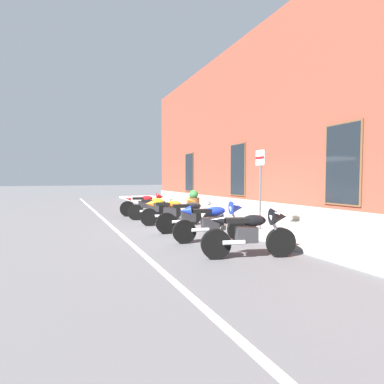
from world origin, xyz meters
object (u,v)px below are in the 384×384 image
Objects in this scene: motorcycle_red_sport at (146,203)px; barrel_planter at (194,203)px; motorcycle_blue_sport at (215,220)px; motorcycle_yellow_naked at (155,208)px; parking_sign at (260,178)px; motorcycle_black_naked at (190,217)px; motorcycle_orange_sport at (174,210)px; motorcycle_black_sport at (253,231)px.

barrel_planter is (1.04, 1.84, 0.04)m from motorcycle_red_sport.
motorcycle_blue_sport reaches higher than motorcycle_red_sport.
parking_sign is at bearing 25.45° from motorcycle_yellow_naked.
motorcycle_blue_sport reaches higher than motorcycle_yellow_naked.
motorcycle_red_sport is at bearing -178.42° from motorcycle_black_naked.
motorcycle_orange_sport is 1.02× the size of motorcycle_blue_sport.
motorcycle_red_sport is 0.89× the size of parking_sign.
motorcycle_black_sport is at bearing 0.76° from motorcycle_red_sport.
motorcycle_black_naked is at bearing -120.69° from parking_sign.
motorcycle_black_sport is at bearing -2.35° from motorcycle_blue_sport.
motorcycle_yellow_naked is 1.05× the size of motorcycle_black_sport.
motorcycle_blue_sport reaches higher than motorcycle_orange_sport.
motorcycle_black_sport is 0.81× the size of parking_sign.
motorcycle_yellow_naked is 3.02m from motorcycle_black_naked.
motorcycle_red_sport reaches higher than motorcycle_black_naked.
motorcycle_black_sport is (3.06, -0.02, 0.07)m from motorcycle_black_naked.
motorcycle_black_sport is at bearing -42.38° from parking_sign.
motorcycle_black_sport is at bearing 1.16° from motorcycle_yellow_naked.
motorcycle_black_naked is 1.01× the size of motorcycle_blue_sport.
motorcycle_black_naked reaches higher than motorcycle_yellow_naked.
motorcycle_red_sport reaches higher than motorcycle_orange_sport.
motorcycle_red_sport is at bearing -178.35° from motorcycle_blue_sport.
parking_sign is at bearing 137.62° from motorcycle_black_sport.
motorcycle_yellow_naked is at bearing -154.55° from parking_sign.
motorcycle_black_naked is 1.42m from motorcycle_blue_sport.
motorcycle_orange_sport is 0.88× the size of parking_sign.
motorcycle_black_naked is at bearing -1.43° from motorcycle_orange_sport.
motorcycle_black_naked is 0.87× the size of parking_sign.
barrel_planter is (-1.85, 1.68, 0.05)m from motorcycle_orange_sport.
motorcycle_red_sport is at bearing -179.24° from motorcycle_black_sport.
barrel_planter reaches higher than motorcycle_orange_sport.
parking_sign reaches higher than motorcycle_orange_sport.
motorcycle_orange_sport is at bearing 3.11° from motorcycle_red_sport.
motorcycle_orange_sport is 3.29m from parking_sign.
motorcycle_blue_sport is at bearing 1.65° from motorcycle_red_sport.
barrel_planter is at bearing 152.62° from motorcycle_black_naked.
motorcycle_orange_sport reaches higher than motorcycle_yellow_naked.
barrel_planter is (-3.32, 1.72, 0.10)m from motorcycle_black_naked.
motorcycle_yellow_naked is 4.68m from parking_sign.
motorcycle_blue_sport is 0.87× the size of parking_sign.
motorcycle_blue_sport is at bearing 0.19° from motorcycle_orange_sport.
motorcycle_black_naked is at bearing -27.38° from barrel_planter.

